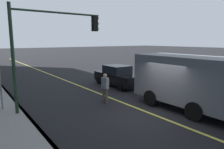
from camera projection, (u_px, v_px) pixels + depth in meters
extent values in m
plane|color=black|center=(151.00, 114.00, 10.43)|extent=(200.00, 200.00, 0.00)
cube|color=slate|center=(49.00, 142.00, 7.37)|extent=(80.00, 0.16, 0.15)
cube|color=#D8CC4C|center=(151.00, 114.00, 10.42)|extent=(80.00, 0.16, 0.01)
cube|color=black|center=(118.00, 78.00, 16.77)|extent=(4.49, 1.78, 0.74)
cube|color=black|center=(117.00, 69.00, 16.73)|extent=(1.98, 1.64, 0.65)
cylinder|color=black|center=(138.00, 84.00, 16.15)|extent=(0.60, 0.22, 0.60)
cylinder|color=black|center=(121.00, 87.00, 15.14)|extent=(0.60, 0.22, 0.60)
cylinder|color=black|center=(115.00, 78.00, 18.52)|extent=(0.60, 0.22, 0.60)
cylinder|color=black|center=(99.00, 81.00, 17.51)|extent=(0.60, 0.22, 0.60)
cube|color=slate|center=(185.00, 78.00, 11.04)|extent=(5.48, 2.39, 2.44)
cylinder|color=black|center=(176.00, 92.00, 13.00)|extent=(0.90, 0.28, 0.90)
cylinder|color=black|center=(151.00, 98.00, 11.67)|extent=(0.90, 0.28, 0.90)
cylinder|color=black|center=(219.00, 103.00, 10.81)|extent=(0.90, 0.28, 0.90)
cylinder|color=black|center=(194.00, 111.00, 9.48)|extent=(0.90, 0.28, 0.90)
cylinder|color=brown|center=(107.00, 96.00, 12.12)|extent=(0.17, 0.17, 0.88)
cylinder|color=brown|center=(104.00, 95.00, 12.27)|extent=(0.17, 0.17, 0.88)
cube|color=gray|center=(105.00, 83.00, 12.07)|extent=(0.46, 0.31, 0.66)
sphere|color=tan|center=(105.00, 76.00, 11.99)|extent=(0.24, 0.24, 0.24)
cube|color=#592626|center=(107.00, 82.00, 12.19)|extent=(0.29, 0.22, 0.34)
cylinder|color=#1E3823|center=(13.00, 61.00, 9.70)|extent=(0.16, 0.16, 5.43)
cylinder|color=#1E3823|center=(59.00, 13.00, 10.69)|extent=(0.10, 4.79, 0.10)
cube|color=black|center=(95.00, 23.00, 12.00)|extent=(0.28, 0.30, 0.90)
sphere|color=#360605|center=(97.00, 18.00, 12.05)|extent=(0.18, 0.18, 0.18)
sphere|color=#392905|center=(97.00, 24.00, 12.10)|extent=(0.18, 0.18, 0.18)
sphere|color=green|center=(97.00, 29.00, 12.15)|extent=(0.18, 0.18, 0.18)
cylinder|color=slate|center=(0.00, 83.00, 10.46)|extent=(0.08, 0.08, 3.10)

